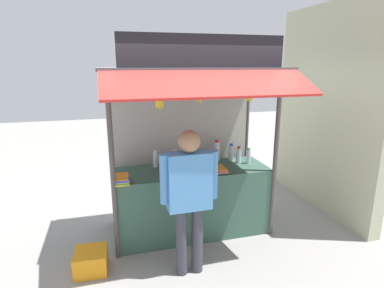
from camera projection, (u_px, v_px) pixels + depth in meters
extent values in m
plane|color=gray|center=(192.00, 231.00, 4.43)|extent=(20.00, 20.00, 0.00)
cube|color=#385B4C|center=(192.00, 201.00, 4.32)|extent=(2.08, 0.71, 0.93)
cylinder|color=#4C4742|center=(113.00, 171.00, 3.56)|extent=(0.06, 0.06, 2.22)
cylinder|color=#4C4742|center=(275.00, 157.00, 4.09)|extent=(0.06, 0.06, 2.22)
cylinder|color=#4C4742|center=(111.00, 151.00, 4.40)|extent=(0.06, 0.06, 2.22)
cylinder|color=#4C4742|center=(246.00, 141.00, 4.93)|extent=(0.06, 0.06, 2.22)
cube|color=#B7B2A8|center=(182.00, 148.00, 4.67)|extent=(2.03, 0.04, 2.17)
cube|color=#3F3F44|center=(192.00, 69.00, 3.87)|extent=(2.28, 1.10, 0.04)
cube|color=red|center=(213.00, 84.00, 3.16)|extent=(2.24, 0.51, 0.26)
cube|color=black|center=(204.00, 51.00, 3.35)|extent=(1.87, 0.04, 0.35)
cylinder|color=#59544C|center=(203.00, 79.00, 3.47)|extent=(1.97, 0.02, 0.02)
cylinder|color=silver|center=(248.00, 157.00, 4.42)|extent=(0.06, 0.06, 0.20)
cylinder|color=#198C33|center=(249.00, 149.00, 4.39)|extent=(0.04, 0.04, 0.03)
cylinder|color=silver|center=(231.00, 153.00, 4.55)|extent=(0.07, 0.07, 0.23)
cylinder|color=blue|center=(231.00, 145.00, 4.52)|extent=(0.05, 0.05, 0.03)
cylinder|color=silver|center=(239.00, 156.00, 4.43)|extent=(0.07, 0.07, 0.22)
cylinder|color=red|center=(239.00, 147.00, 4.40)|extent=(0.05, 0.05, 0.03)
cylinder|color=silver|center=(175.00, 160.00, 4.24)|extent=(0.07, 0.07, 0.21)
cylinder|color=white|center=(175.00, 152.00, 4.21)|extent=(0.04, 0.04, 0.03)
cylinder|color=silver|center=(217.00, 151.00, 4.56)|extent=(0.09, 0.09, 0.27)
cylinder|color=red|center=(217.00, 141.00, 4.52)|extent=(0.06, 0.06, 0.04)
cylinder|color=silver|center=(156.00, 160.00, 4.27)|extent=(0.07, 0.07, 0.21)
cylinder|color=white|center=(155.00, 151.00, 4.24)|extent=(0.04, 0.04, 0.03)
cube|color=black|center=(169.00, 173.00, 4.05)|extent=(0.18, 0.27, 0.01)
cube|color=blue|center=(169.00, 172.00, 4.06)|extent=(0.19, 0.28, 0.01)
cube|color=white|center=(169.00, 171.00, 4.06)|extent=(0.19, 0.28, 0.01)
cube|color=purple|center=(169.00, 170.00, 4.06)|extent=(0.17, 0.27, 0.01)
cube|color=orange|center=(169.00, 170.00, 4.05)|extent=(0.18, 0.27, 0.01)
cube|color=red|center=(168.00, 169.00, 4.04)|extent=(0.20, 0.28, 0.01)
cube|color=yellow|center=(169.00, 168.00, 4.04)|extent=(0.19, 0.28, 0.01)
cube|color=blue|center=(216.00, 171.00, 4.12)|extent=(0.23, 0.30, 0.01)
cube|color=yellow|center=(217.00, 170.00, 4.11)|extent=(0.22, 0.30, 0.01)
cube|color=purple|center=(217.00, 169.00, 4.12)|extent=(0.24, 0.31, 0.01)
cube|color=yellow|center=(217.00, 168.00, 4.12)|extent=(0.22, 0.29, 0.01)
cube|color=orange|center=(217.00, 168.00, 4.11)|extent=(0.21, 0.29, 0.01)
cube|color=yellow|center=(122.00, 182.00, 3.73)|extent=(0.17, 0.28, 0.01)
cube|color=orange|center=(121.00, 181.00, 3.73)|extent=(0.19, 0.29, 0.01)
cube|color=green|center=(122.00, 180.00, 3.72)|extent=(0.18, 0.28, 0.01)
cube|color=yellow|center=(122.00, 179.00, 3.73)|extent=(0.18, 0.28, 0.01)
cube|color=blue|center=(121.00, 179.00, 3.72)|extent=(0.17, 0.28, 0.01)
cube|color=blue|center=(122.00, 178.00, 3.72)|extent=(0.17, 0.28, 0.01)
cube|color=blue|center=(121.00, 177.00, 3.71)|extent=(0.19, 0.29, 0.01)
cube|color=orange|center=(121.00, 177.00, 3.71)|extent=(0.18, 0.28, 0.01)
cube|color=orange|center=(187.00, 176.00, 3.91)|extent=(0.21, 0.24, 0.01)
cube|color=green|center=(187.00, 176.00, 3.90)|extent=(0.22, 0.26, 0.01)
cube|color=orange|center=(188.00, 175.00, 3.90)|extent=(0.21, 0.25, 0.01)
cube|color=white|center=(187.00, 174.00, 3.90)|extent=(0.21, 0.25, 0.01)
cube|color=blue|center=(187.00, 174.00, 3.89)|extent=(0.23, 0.26, 0.01)
cube|color=white|center=(188.00, 173.00, 3.89)|extent=(0.23, 0.26, 0.01)
cube|color=orange|center=(188.00, 172.00, 3.89)|extent=(0.21, 0.25, 0.01)
cube|color=red|center=(188.00, 171.00, 3.90)|extent=(0.21, 0.25, 0.01)
cylinder|color=#332D23|center=(200.00, 84.00, 3.48)|extent=(0.01, 0.01, 0.08)
cylinder|color=olive|center=(200.00, 90.00, 3.49)|extent=(0.04, 0.04, 0.04)
ellipsoid|color=yellow|center=(201.00, 97.00, 3.52)|extent=(0.03, 0.06, 0.14)
ellipsoid|color=yellow|center=(200.00, 96.00, 3.53)|extent=(0.06, 0.05, 0.15)
ellipsoid|color=yellow|center=(199.00, 96.00, 3.52)|extent=(0.06, 0.04, 0.15)
ellipsoid|color=yellow|center=(198.00, 97.00, 3.51)|extent=(0.04, 0.06, 0.15)
ellipsoid|color=yellow|center=(199.00, 97.00, 3.49)|extent=(0.07, 0.06, 0.15)
ellipsoid|color=yellow|center=(201.00, 97.00, 3.50)|extent=(0.06, 0.05, 0.15)
cylinder|color=#332D23|center=(250.00, 83.00, 3.64)|extent=(0.01, 0.01, 0.08)
cylinder|color=olive|center=(250.00, 88.00, 3.65)|extent=(0.04, 0.04, 0.04)
ellipsoid|color=yellow|center=(251.00, 95.00, 3.68)|extent=(0.03, 0.07, 0.16)
ellipsoid|color=yellow|center=(250.00, 95.00, 3.69)|extent=(0.07, 0.06, 0.16)
ellipsoid|color=yellow|center=(248.00, 95.00, 3.69)|extent=(0.08, 0.04, 0.16)
ellipsoid|color=yellow|center=(247.00, 95.00, 3.67)|extent=(0.05, 0.08, 0.16)
ellipsoid|color=yellow|center=(248.00, 95.00, 3.65)|extent=(0.06, 0.08, 0.16)
ellipsoid|color=yellow|center=(250.00, 95.00, 3.65)|extent=(0.08, 0.04, 0.16)
ellipsoid|color=yellow|center=(251.00, 95.00, 3.65)|extent=(0.07, 0.06, 0.16)
cylinder|color=#332D23|center=(159.00, 87.00, 3.36)|extent=(0.01, 0.01, 0.13)
cylinder|color=olive|center=(159.00, 94.00, 3.39)|extent=(0.04, 0.04, 0.04)
ellipsoid|color=yellow|center=(161.00, 102.00, 3.41)|extent=(0.04, 0.07, 0.16)
ellipsoid|color=yellow|center=(160.00, 102.00, 3.42)|extent=(0.06, 0.06, 0.16)
ellipsoid|color=yellow|center=(159.00, 102.00, 3.43)|extent=(0.08, 0.04, 0.16)
ellipsoid|color=yellow|center=(158.00, 102.00, 3.43)|extent=(0.09, 0.06, 0.16)
ellipsoid|color=yellow|center=(157.00, 102.00, 3.41)|extent=(0.06, 0.08, 0.16)
ellipsoid|color=yellow|center=(157.00, 102.00, 3.39)|extent=(0.06, 0.08, 0.16)
ellipsoid|color=yellow|center=(158.00, 102.00, 3.38)|extent=(0.08, 0.07, 0.16)
ellipsoid|color=yellow|center=(160.00, 102.00, 3.38)|extent=(0.08, 0.05, 0.16)
ellipsoid|color=yellow|center=(162.00, 102.00, 3.40)|extent=(0.07, 0.08, 0.16)
cylinder|color=#383842|center=(181.00, 242.00, 3.45)|extent=(0.13, 0.13, 0.79)
cylinder|color=#383842|center=(197.00, 239.00, 3.49)|extent=(0.13, 0.13, 0.79)
cube|color=#4C8CCC|center=(189.00, 181.00, 3.29)|extent=(0.47, 0.21, 0.62)
cylinder|color=#4C8CCC|center=(165.00, 179.00, 3.21)|extent=(0.10, 0.10, 0.53)
cylinder|color=#4C8CCC|center=(213.00, 175.00, 3.35)|extent=(0.10, 0.10, 0.53)
sphere|color=#936B4C|center=(189.00, 141.00, 3.18)|extent=(0.24, 0.24, 0.24)
cube|color=orange|center=(91.00, 261.00, 3.55)|extent=(0.38, 0.38, 0.25)
cube|color=#BABA97|center=(327.00, 110.00, 4.90)|extent=(0.20, 2.40, 3.19)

